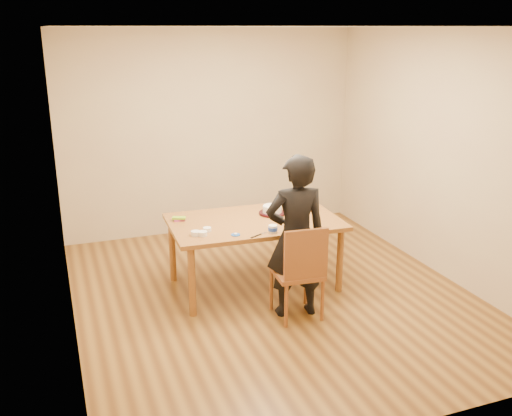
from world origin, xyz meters
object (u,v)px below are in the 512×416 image
object	(u,v)px
dining_table	(254,222)
person	(296,237)
dining_chair	(297,272)
cake_plate	(272,213)
cake	(272,209)

from	to	relation	value
dining_table	person	xyz separation A→B (m)	(0.15, -0.73, 0.07)
dining_chair	cake_plate	distance (m)	0.95
dining_table	dining_chair	size ratio (longest dim) A/B	4.07
dining_table	cake	xyz separation A→B (m)	(0.25, 0.12, 0.08)
cake_plate	dining_chair	bearing A→B (deg)	-96.32
cake_plate	person	size ratio (longest dim) A/B	0.18
dining_chair	cake	world-z (taller)	cake
dining_table	person	size ratio (longest dim) A/B	1.11
dining_chair	dining_table	bearing A→B (deg)	105.39
person	cake_plate	bearing A→B (deg)	-88.85
cake	person	size ratio (longest dim) A/B	0.13
dining_chair	cake_plate	world-z (taller)	cake_plate
dining_table	cake_plate	distance (m)	0.28
cake	cake_plate	bearing A→B (deg)	-63.43
dining_table	dining_chair	world-z (taller)	dining_table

